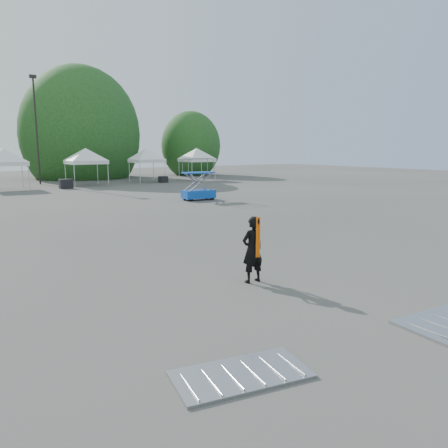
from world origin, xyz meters
TOP-DOWN VIEW (x-y plane):
  - ground at (0.00, 0.00)m, footprint 120.00×120.00m
  - light_pole_east at (3.00, 32.00)m, footprint 0.60×0.25m
  - tree_mid_e at (9.00, 39.00)m, footprint 5.12×5.12m
  - tree_far_e at (22.00, 37.00)m, footprint 3.84×3.84m
  - tent_e at (-0.40, 27.91)m, footprint 4.51×4.51m
  - tent_f at (6.21, 28.19)m, footprint 4.45×4.45m
  - tent_g at (12.41, 28.95)m, footprint 4.02×4.02m
  - tent_h at (17.85, 28.50)m, footprint 4.19×4.19m
  - man at (0.99, -3.02)m, footprint 0.61×0.40m
  - scissor_lift at (8.86, 12.96)m, footprint 2.13×1.17m
  - barrier_left at (-1.93, -6.56)m, footprint 2.15×1.35m
  - crate_mid at (3.85, 26.17)m, footprint 1.04×0.82m
  - crate_east at (13.43, 27.47)m, footprint 0.90×0.76m

SIDE VIEW (x-z plane):
  - ground at x=0.00m, z-range 0.00..0.00m
  - barrier_left at x=-1.93m, z-range 0.00..0.06m
  - crate_east at x=13.43m, z-range 0.00..0.62m
  - crate_mid at x=3.85m, z-range 0.00..0.79m
  - man at x=0.99m, z-range 0.00..1.67m
  - scissor_lift at x=8.86m, z-range 0.01..2.68m
  - tent_g at x=12.41m, z-range 1.12..5.00m
  - tent_h at x=17.85m, z-range 1.12..5.00m
  - tent_f at x=6.21m, z-range 1.12..5.00m
  - tent_e at x=-0.40m, z-range 1.12..5.00m
  - tree_far_e at x=22.00m, z-range 0.70..6.55m
  - tree_mid_e at x=9.00m, z-range 0.94..8.74m
  - light_pole_east at x=3.00m, z-range 0.62..10.42m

